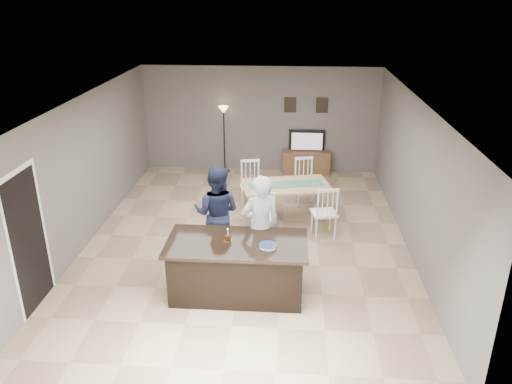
# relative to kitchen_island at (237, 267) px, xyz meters

# --- Properties ---
(floor) EXTENTS (8.00, 8.00, 0.00)m
(floor) POSITION_rel_kitchen_island_xyz_m (0.00, 1.80, -0.45)
(floor) COLOR tan
(floor) RESTS_ON ground
(room_shell) EXTENTS (8.00, 8.00, 8.00)m
(room_shell) POSITION_rel_kitchen_island_xyz_m (0.00, 1.80, 1.22)
(room_shell) COLOR slate
(room_shell) RESTS_ON floor
(kitchen_island) EXTENTS (2.15, 1.10, 0.90)m
(kitchen_island) POSITION_rel_kitchen_island_xyz_m (0.00, 0.00, 0.00)
(kitchen_island) COLOR black
(kitchen_island) RESTS_ON floor
(tv_console) EXTENTS (1.20, 0.40, 0.60)m
(tv_console) POSITION_rel_kitchen_island_xyz_m (1.20, 5.57, -0.15)
(tv_console) COLOR brown
(tv_console) RESTS_ON floor
(television) EXTENTS (0.91, 0.12, 0.53)m
(television) POSITION_rel_kitchen_island_xyz_m (1.20, 5.64, 0.41)
(television) COLOR black
(television) RESTS_ON tv_console
(tv_screen_glow) EXTENTS (0.78, 0.00, 0.78)m
(tv_screen_glow) POSITION_rel_kitchen_island_xyz_m (1.20, 5.56, 0.42)
(tv_screen_glow) COLOR orange
(tv_screen_glow) RESTS_ON tv_console
(picture_frames) EXTENTS (1.10, 0.02, 0.38)m
(picture_frames) POSITION_rel_kitchen_island_xyz_m (1.15, 5.78, 1.30)
(picture_frames) COLOR black
(picture_frames) RESTS_ON room_shell
(doorway) EXTENTS (0.00, 2.10, 2.65)m
(doorway) POSITION_rel_kitchen_island_xyz_m (-2.99, -0.50, 0.80)
(doorway) COLOR black
(doorway) RESTS_ON floor
(woman) EXTENTS (0.75, 0.62, 1.78)m
(woman) POSITION_rel_kitchen_island_xyz_m (0.33, 0.55, 0.44)
(woman) COLOR silver
(woman) RESTS_ON floor
(man) EXTENTS (0.92, 0.76, 1.73)m
(man) POSITION_rel_kitchen_island_xyz_m (-0.46, 1.10, 0.41)
(man) COLOR #1B213B
(man) RESTS_ON floor
(birthday_cake) EXTENTS (0.13, 0.13, 0.21)m
(birthday_cake) POSITION_rel_kitchen_island_xyz_m (-0.14, 0.03, 0.49)
(birthday_cake) COLOR gold
(birthday_cake) RESTS_ON kitchen_island
(plate_stack) EXTENTS (0.27, 0.27, 0.04)m
(plate_stack) POSITION_rel_kitchen_island_xyz_m (0.48, -0.13, 0.47)
(plate_stack) COLOR white
(plate_stack) RESTS_ON kitchen_island
(dining_table) EXTENTS (2.03, 2.26, 1.06)m
(dining_table) POSITION_rel_kitchen_island_xyz_m (0.71, 2.67, 0.22)
(dining_table) COLOR #A28458
(dining_table) RESTS_ON floor
(floor_lamp) EXTENTS (0.26, 0.26, 1.73)m
(floor_lamp) POSITION_rel_kitchen_island_xyz_m (-0.92, 5.59, 0.89)
(floor_lamp) COLOR black
(floor_lamp) RESTS_ON floor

